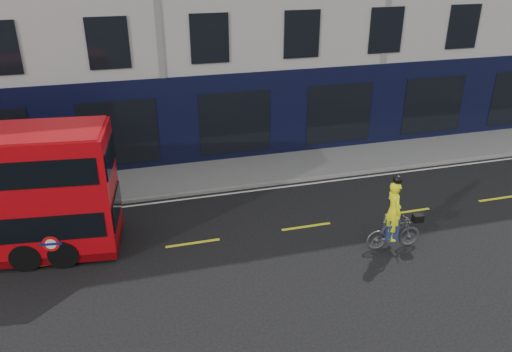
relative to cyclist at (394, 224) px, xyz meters
name	(u,v)px	position (x,y,z in m)	size (l,w,h in m)	color
ground	(201,269)	(-6.18, 0.49, -0.89)	(120.00, 120.00, 0.00)	black
pavement	(174,179)	(-6.18, 6.99, -0.83)	(60.00, 3.00, 0.12)	slate
kerb	(179,195)	(-6.18, 5.49, -0.83)	(60.00, 0.12, 0.13)	gray
road_edge_line	(180,200)	(-6.18, 5.19, -0.89)	(58.00, 0.10, 0.01)	silver
lane_dashes	(193,243)	(-6.18, 1.99, -0.89)	(58.00, 0.12, 0.01)	yellow
cyclist	(394,224)	(0.00, 0.00, 0.00)	(1.87, 0.75, 2.61)	#4E5153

